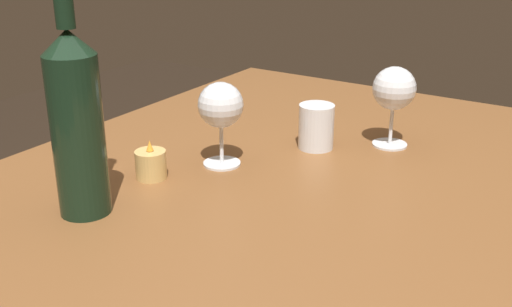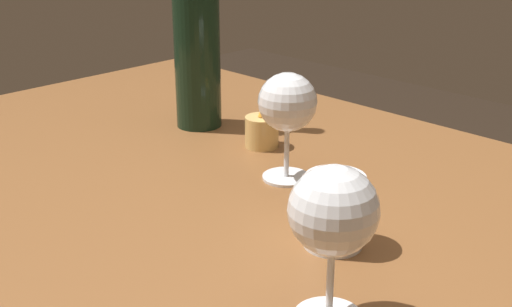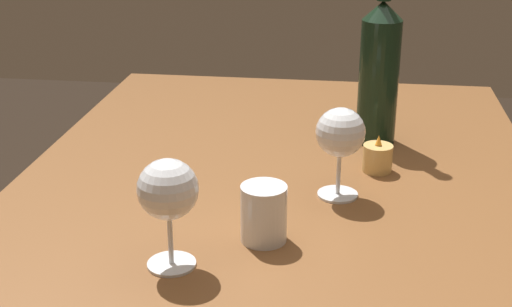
{
  "view_description": "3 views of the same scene",
  "coord_description": "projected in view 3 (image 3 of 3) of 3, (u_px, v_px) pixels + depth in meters",
  "views": [
    {
      "loc": [
        -0.81,
        -0.5,
        1.16
      ],
      "look_at": [
        -0.07,
        -0.03,
        0.82
      ],
      "focal_mm": 43.72,
      "sensor_mm": 36.0,
      "label": 1
    },
    {
      "loc": [
        0.59,
        -0.53,
        1.11
      ],
      "look_at": [
        0.02,
        0.04,
        0.8
      ],
      "focal_mm": 47.21,
      "sensor_mm": 36.0,
      "label": 2
    },
    {
      "loc": [
        1.08,
        0.11,
        1.24
      ],
      "look_at": [
        0.03,
        -0.03,
        0.81
      ],
      "focal_mm": 50.27,
      "sensor_mm": 36.0,
      "label": 3
    }
  ],
  "objects": [
    {
      "name": "wine_glass_left",
      "position": [
        168.0,
        192.0,
        0.92
      ],
      "size": [
        0.08,
        0.08,
        0.15
      ],
      "color": "white",
      "rests_on": "dining_table"
    },
    {
      "name": "votive_candle",
      "position": [
        377.0,
        159.0,
        1.25
      ],
      "size": [
        0.05,
        0.05,
        0.07
      ],
      "color": "#DBB266",
      "rests_on": "dining_table"
    },
    {
      "name": "dining_table",
      "position": [
        277.0,
        235.0,
        1.23
      ],
      "size": [
        1.3,
        0.9,
        0.74
      ],
      "color": "brown",
      "rests_on": "ground"
    },
    {
      "name": "wine_bottle",
      "position": [
        379.0,
        69.0,
        1.34
      ],
      "size": [
        0.08,
        0.08,
        0.38
      ],
      "color": "black",
      "rests_on": "dining_table"
    },
    {
      "name": "water_tumbler",
      "position": [
        265.0,
        216.0,
        1.01
      ],
      "size": [
        0.07,
        0.07,
        0.08
      ],
      "color": "white",
      "rests_on": "dining_table"
    },
    {
      "name": "wine_glass_right",
      "position": [
        340.0,
        135.0,
        1.13
      ],
      "size": [
        0.08,
        0.08,
        0.15
      ],
      "color": "white",
      "rests_on": "dining_table"
    }
  ]
}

